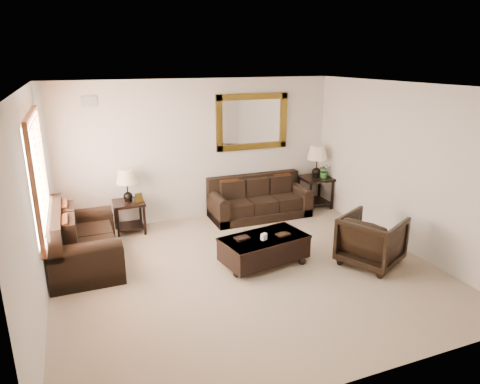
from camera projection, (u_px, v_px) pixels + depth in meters
name	position (u px, v px, depth m)	size (l,w,h in m)	color
room	(248.00, 185.00, 6.01)	(5.51, 5.01, 2.71)	gray
window	(39.00, 174.00, 5.81)	(0.07, 1.96, 1.66)	white
mirror	(252.00, 122.00, 8.44)	(1.50, 0.06, 1.10)	#46320E
air_vent	(89.00, 101.00, 7.25)	(0.25, 0.02, 0.18)	#999999
sofa	(258.00, 202.00, 8.59)	(1.96, 0.85, 0.80)	black
loveseat	(80.00, 245.00, 6.48)	(1.00, 1.68, 0.95)	black
end_table_left	(128.00, 192.00, 7.63)	(0.54, 0.54, 1.18)	black
end_table_right	(316.00, 167.00, 8.92)	(0.61, 0.61, 1.34)	black
coffee_table	(264.00, 247.00, 6.58)	(1.41, 0.93, 0.55)	black
armchair	(372.00, 238.00, 6.52)	(0.84, 0.78, 0.86)	black
potted_plant	(325.00, 172.00, 8.90)	(0.27, 0.30, 0.23)	#295C1F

